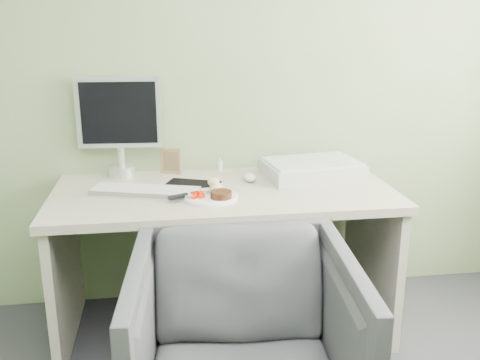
{
  "coord_description": "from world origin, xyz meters",
  "views": [
    {
      "loc": [
        -0.27,
        -0.77,
        1.49
      ],
      "look_at": [
        0.06,
        1.5,
        0.81
      ],
      "focal_mm": 40.0,
      "sensor_mm": 36.0,
      "label": 1
    }
  ],
  "objects": [
    {
      "name": "keyboard",
      "position": [
        -0.36,
        1.6,
        0.75
      ],
      "size": [
        0.51,
        0.28,
        0.02
      ],
      "primitive_type": "cube",
      "rotation": [
        0.0,
        0.0,
        -0.3
      ],
      "color": "white",
      "rests_on": "desk"
    },
    {
      "name": "steak",
      "position": [
        -0.03,
        1.46,
        0.76
      ],
      "size": [
        0.11,
        0.11,
        0.03
      ],
      "primitive_type": "cylinder",
      "rotation": [
        0.0,
        0.0,
        -0.2
      ],
      "color": "black",
      "rests_on": "plate"
    },
    {
      "name": "plate",
      "position": [
        -0.07,
        1.49,
        0.74
      ],
      "size": [
        0.24,
        0.24,
        0.01
      ],
      "primitive_type": "cylinder",
      "color": "white",
      "rests_on": "desk"
    },
    {
      "name": "steak_knife",
      "position": [
        -0.18,
        1.48,
        0.75
      ],
      "size": [
        0.22,
        0.12,
        0.02
      ],
      "rotation": [
        0.0,
        0.0,
        0.42
      ],
      "color": "silver",
      "rests_on": "plate"
    },
    {
      "name": "monitor",
      "position": [
        -0.49,
        1.94,
        1.01
      ],
      "size": [
        0.42,
        0.13,
        0.5
      ],
      "rotation": [
        0.0,
        0.0,
        -0.06
      ],
      "color": "silver",
      "rests_on": "desk"
    },
    {
      "name": "mousepad",
      "position": [
        -0.16,
        1.69,
        0.73
      ],
      "size": [
        0.32,
        0.3,
        0.0
      ],
      "primitive_type": "cube",
      "rotation": [
        0.0,
        0.0,
        -0.38
      ],
      "color": "black",
      "rests_on": "desk"
    },
    {
      "name": "scanner",
      "position": [
        0.47,
        1.77,
        0.77
      ],
      "size": [
        0.51,
        0.38,
        0.07
      ],
      "primitive_type": "cube",
      "rotation": [
        0.0,
        0.0,
        0.14
      ],
      "color": "silver",
      "rests_on": "desk"
    },
    {
      "name": "computer_mouse",
      "position": [
        0.14,
        1.74,
        0.75
      ],
      "size": [
        0.06,
        0.11,
        0.04
      ],
      "primitive_type": "ellipsoid",
      "rotation": [
        0.0,
        0.0,
        0.05
      ],
      "color": "white",
      "rests_on": "desk"
    },
    {
      "name": "potato_pile",
      "position": [
        -0.04,
        1.55,
        0.77
      ],
      "size": [
        0.12,
        0.11,
        0.06
      ],
      "primitive_type": "ellipsoid",
      "rotation": [
        0.0,
        0.0,
        -0.3
      ],
      "color": "tan",
      "rests_on": "plate"
    },
    {
      "name": "carrot_heap",
      "position": [
        -0.13,
        1.48,
        0.76
      ],
      "size": [
        0.07,
        0.06,
        0.04
      ],
      "primitive_type": "cube",
      "rotation": [
        0.0,
        0.0,
        -0.33
      ],
      "color": "#F82B05",
      "rests_on": "plate"
    },
    {
      "name": "wall_back",
      "position": [
        0.0,
        2.0,
        1.35
      ],
      "size": [
        3.5,
        0.0,
        3.5
      ],
      "primitive_type": "plane",
      "rotation": [
        1.57,
        0.0,
        0.0
      ],
      "color": "#8BA171",
      "rests_on": "floor"
    },
    {
      "name": "desk",
      "position": [
        0.0,
        1.62,
        0.55
      ],
      "size": [
        1.6,
        0.75,
        0.73
      ],
      "color": "#B9B19B",
      "rests_on": "floor"
    },
    {
      "name": "photo_frame",
      "position": [
        -0.24,
        1.93,
        0.8
      ],
      "size": [
        0.11,
        0.05,
        0.14
      ],
      "primitive_type": "cube",
      "rotation": [
        0.0,
        0.0,
        -0.34
      ],
      "color": "#9C7948",
      "rests_on": "desk"
    },
    {
      "name": "desk_chair",
      "position": [
        -0.02,
        0.87,
        0.37
      ],
      "size": [
        0.84,
        0.86,
        0.73
      ],
      "primitive_type": "imported",
      "rotation": [
        0.0,
        0.0,
        -0.08
      ],
      "color": "#3A3B3F",
      "rests_on": "floor"
    },
    {
      "name": "eyedrop_bottle",
      "position": [
        0.02,
        1.94,
        0.76
      ],
      "size": [
        0.03,
        0.03,
        0.08
      ],
      "color": "white",
      "rests_on": "desk"
    }
  ]
}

